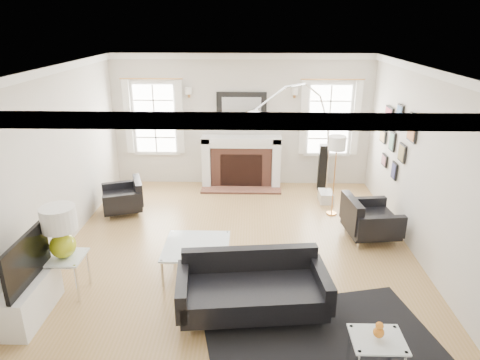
{
  "coord_description": "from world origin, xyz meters",
  "views": [
    {
      "loc": [
        0.21,
        -5.98,
        3.41
      ],
      "look_at": [
        0.04,
        0.3,
        1.07
      ],
      "focal_mm": 32.0,
      "sensor_mm": 36.0,
      "label": 1
    }
  ],
  "objects_px": {
    "armchair_right": "(368,220)",
    "coffee_table": "(197,247)",
    "sofa": "(252,288)",
    "gourd_lamp": "(60,229)",
    "arc_floor_lamp": "(295,144)",
    "fireplace": "(241,162)",
    "armchair_left": "(125,198)"
  },
  "relations": [
    {
      "from": "armchair_right",
      "to": "coffee_table",
      "type": "height_order",
      "value": "armchair_right"
    },
    {
      "from": "armchair_right",
      "to": "sofa",
      "type": "bearing_deg",
      "value": -134.35
    },
    {
      "from": "gourd_lamp",
      "to": "arc_floor_lamp",
      "type": "distance_m",
      "value": 4.09
    },
    {
      "from": "armchair_right",
      "to": "coffee_table",
      "type": "bearing_deg",
      "value": -158.77
    },
    {
      "from": "fireplace",
      "to": "arc_floor_lamp",
      "type": "height_order",
      "value": "arc_floor_lamp"
    },
    {
      "from": "sofa",
      "to": "armchair_left",
      "type": "xyz_separation_m",
      "value": [
        -2.39,
        2.85,
        -0.03
      ]
    },
    {
      "from": "sofa",
      "to": "gourd_lamp",
      "type": "bearing_deg",
      "value": 172.46
    },
    {
      "from": "gourd_lamp",
      "to": "arc_floor_lamp",
      "type": "relative_size",
      "value": 0.28
    },
    {
      "from": "fireplace",
      "to": "armchair_left",
      "type": "relative_size",
      "value": 1.76
    },
    {
      "from": "armchair_right",
      "to": "arc_floor_lamp",
      "type": "distance_m",
      "value": 1.8
    },
    {
      "from": "gourd_lamp",
      "to": "fireplace",
      "type": "bearing_deg",
      "value": 61.07
    },
    {
      "from": "sofa",
      "to": "gourd_lamp",
      "type": "relative_size",
      "value": 2.71
    },
    {
      "from": "fireplace",
      "to": "gourd_lamp",
      "type": "height_order",
      "value": "gourd_lamp"
    },
    {
      "from": "fireplace",
      "to": "gourd_lamp",
      "type": "bearing_deg",
      "value": -118.93
    },
    {
      "from": "coffee_table",
      "to": "arc_floor_lamp",
      "type": "relative_size",
      "value": 0.37
    },
    {
      "from": "sofa",
      "to": "arc_floor_lamp",
      "type": "distance_m",
      "value": 3.13
    },
    {
      "from": "sofa",
      "to": "armchair_left",
      "type": "relative_size",
      "value": 1.97
    },
    {
      "from": "sofa",
      "to": "gourd_lamp",
      "type": "distance_m",
      "value": 2.54
    },
    {
      "from": "fireplace",
      "to": "arc_floor_lamp",
      "type": "distance_m",
      "value": 1.93
    },
    {
      "from": "armchair_right",
      "to": "coffee_table",
      "type": "distance_m",
      "value": 2.89
    },
    {
      "from": "sofa",
      "to": "armchair_right",
      "type": "distance_m",
      "value": 2.72
    },
    {
      "from": "fireplace",
      "to": "armchair_right",
      "type": "relative_size",
      "value": 1.74
    },
    {
      "from": "sofa",
      "to": "arc_floor_lamp",
      "type": "xyz_separation_m",
      "value": [
        0.74,
        2.86,
        1.03
      ]
    },
    {
      "from": "coffee_table",
      "to": "arc_floor_lamp",
      "type": "xyz_separation_m",
      "value": [
        1.54,
        1.96,
        0.98
      ]
    },
    {
      "from": "coffee_table",
      "to": "sofa",
      "type": "bearing_deg",
      "value": -48.44
    },
    {
      "from": "sofa",
      "to": "coffee_table",
      "type": "relative_size",
      "value": 2.07
    },
    {
      "from": "sofa",
      "to": "arc_floor_lamp",
      "type": "relative_size",
      "value": 0.76
    },
    {
      "from": "armchair_left",
      "to": "sofa",
      "type": "bearing_deg",
      "value": -50.07
    },
    {
      "from": "coffee_table",
      "to": "gourd_lamp",
      "type": "xyz_separation_m",
      "value": [
        -1.64,
        -0.57,
        0.56
      ]
    },
    {
      "from": "arc_floor_lamp",
      "to": "fireplace",
      "type": "bearing_deg",
      "value": 124.14
    },
    {
      "from": "fireplace",
      "to": "sofa",
      "type": "height_order",
      "value": "fireplace"
    },
    {
      "from": "sofa",
      "to": "armchair_left",
      "type": "distance_m",
      "value": 3.72
    }
  ]
}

